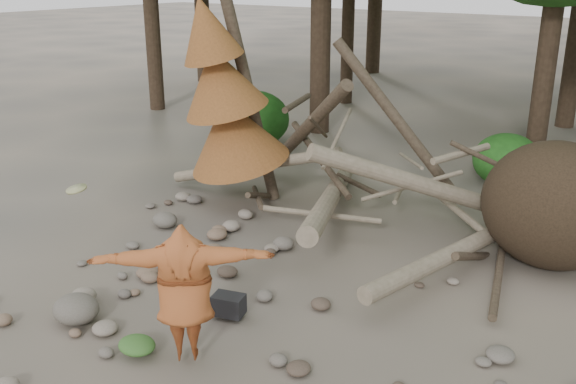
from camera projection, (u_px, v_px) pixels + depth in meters
The scene contains 10 objects.
ground at pixel (243, 333), 8.14m from camera, with size 120.00×120.00×0.00m, color #514C44.
deadfall_pile at pixel (514, 201), 9.97m from camera, with size 8.55×5.24×3.30m.
dead_conifer at pixel (225, 99), 11.74m from camera, with size 2.06×2.16×4.35m.
bush_left at pixel (254, 119), 16.45m from camera, with size 1.80×1.80×1.44m, color #1B4E14.
bush_mid at pixel (506, 160), 13.51m from camera, with size 1.40×1.40×1.12m, color #25631C.
frisbee_thrower at pixel (184, 292), 7.26m from camera, with size 2.51×1.73×1.92m.
backpack at pixel (229, 309), 8.45m from camera, with size 0.41×0.27×0.27m, color black.
cloth_green at pixel (137, 349), 7.65m from camera, with size 0.48×0.40×0.18m, color #386729.
boulder_front_left at pixel (76, 309), 8.34m from camera, with size 0.63×0.57×0.38m, color #676056.
boulder_mid_left at pixel (165, 220), 11.42m from camera, with size 0.46×0.41×0.27m, color #666056.
Camera 1 is at (4.60, -5.43, 4.38)m, focal length 40.00 mm.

